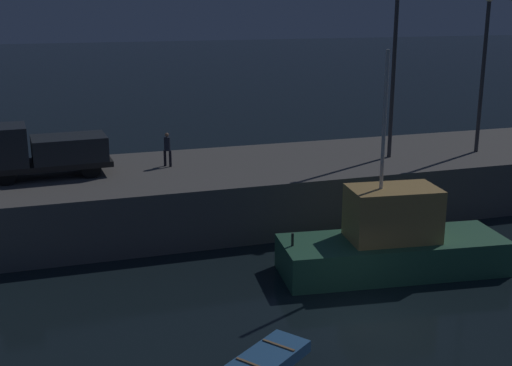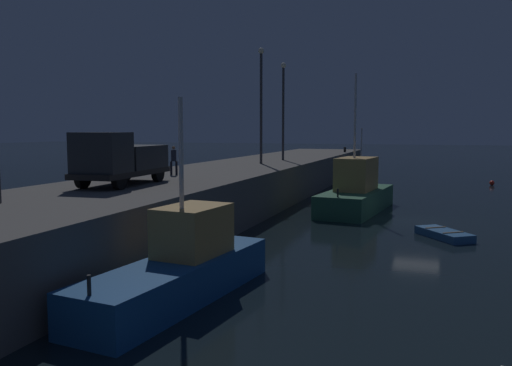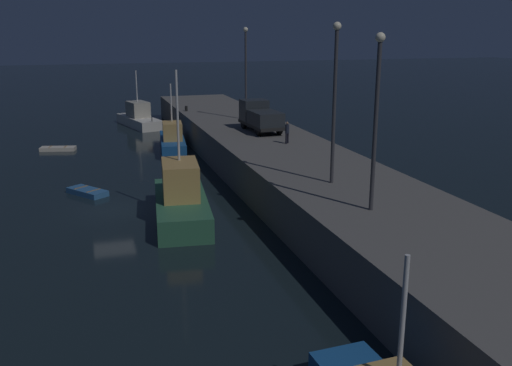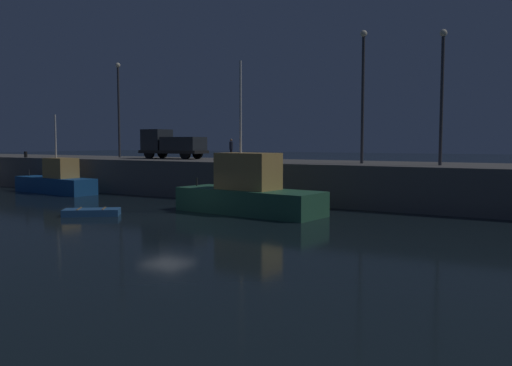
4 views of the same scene
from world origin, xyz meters
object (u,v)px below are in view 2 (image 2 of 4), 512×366
object	(u,v)px
fishing_trawler_red	(356,193)
utility_truck	(120,159)
fishing_boat_blue	(182,268)
rowboat_white_mid	(444,234)
lamp_post_east	(261,97)
dockworker	(174,159)
fishing_boat_orange	(361,175)
mooring_buoy_near	(492,183)
lamp_post_central	(283,104)
bollard_west	(345,150)

from	to	relation	value
fishing_trawler_red	utility_truck	distance (m)	15.81
fishing_trawler_red	fishing_boat_blue	bearing A→B (deg)	172.47
rowboat_white_mid	lamp_post_east	distance (m)	18.52
dockworker	fishing_boat_orange	bearing A→B (deg)	-13.99
dockworker	fishing_boat_blue	bearing A→B (deg)	-151.22
mooring_buoy_near	fishing_boat_orange	bearing A→B (deg)	89.50
fishing_boat_orange	dockworker	size ratio (longest dim) A/B	4.37
utility_truck	mooring_buoy_near	bearing A→B (deg)	-29.68
dockworker	fishing_trawler_red	bearing A→B (deg)	-52.39
mooring_buoy_near	lamp_post_east	world-z (taller)	lamp_post_east
fishing_boat_blue	utility_truck	bearing A→B (deg)	44.82
utility_truck	rowboat_white_mid	bearing A→B (deg)	-67.65
fishing_trawler_red	rowboat_white_mid	size ratio (longest dim) A/B	2.86
fishing_trawler_red	fishing_boat_blue	xyz separation A→B (m)	(-19.19, 2.54, -0.24)
fishing_trawler_red	rowboat_white_mid	xyz separation A→B (m)	(-6.96, -5.23, -1.00)
fishing_boat_orange	utility_truck	size ratio (longest dim) A/B	1.25
fishing_boat_blue	fishing_boat_orange	xyz separation A→B (m)	(39.27, -0.11, -0.33)
rowboat_white_mid	lamp_post_east	size ratio (longest dim) A/B	0.37
fishing_boat_orange	dockworker	distance (m)	28.14
lamp_post_central	utility_truck	bearing A→B (deg)	176.16
lamp_post_east	utility_truck	world-z (taller)	lamp_post_east
mooring_buoy_near	bollard_west	bearing A→B (deg)	67.33
dockworker	bollard_west	size ratio (longest dim) A/B	2.88
lamp_post_east	bollard_west	size ratio (longest dim) A/B	15.09
mooring_buoy_near	lamp_post_east	distance (m)	24.80
fishing_trawler_red	lamp_post_east	distance (m)	10.81
fishing_boat_blue	lamp_post_central	distance (m)	29.31
dockworker	bollard_west	xyz separation A→B (m)	(33.25, -4.08, -0.65)
lamp_post_central	dockworker	xyz separation A→B (m)	(-16.06, 1.74, -3.77)
rowboat_white_mid	fishing_trawler_red	bearing A→B (deg)	36.89
fishing_boat_blue	utility_truck	size ratio (longest dim) A/B	1.46
fishing_boat_blue	fishing_boat_orange	distance (m)	39.27
lamp_post_east	lamp_post_central	bearing A→B (deg)	-3.12
fishing_trawler_red	utility_truck	world-z (taller)	fishing_trawler_red
fishing_trawler_red	mooring_buoy_near	distance (m)	22.24
bollard_west	fishing_boat_blue	bearing A→B (deg)	-176.76
fishing_boat_blue	dockworker	distance (m)	14.07
fishing_trawler_red	fishing_boat_blue	world-z (taller)	fishing_trawler_red
lamp_post_east	dockworker	world-z (taller)	lamp_post_east
fishing_boat_orange	rowboat_white_mid	distance (m)	28.11
fishing_boat_blue	mooring_buoy_near	xyz separation A→B (m)	(39.16, -12.29, -0.72)
mooring_buoy_near	dockworker	bearing A→B (deg)	145.00
utility_truck	fishing_boat_blue	bearing A→B (deg)	-135.18
lamp_post_central	utility_truck	size ratio (longest dim) A/B	1.41
fishing_boat_blue	lamp_post_east	xyz separation A→B (m)	(23.19, 5.19, 6.66)
lamp_post_central	fishing_boat_blue	bearing A→B (deg)	-170.11
mooring_buoy_near	utility_truck	xyz separation A→B (m)	(-32.75, 18.66, 3.63)
rowboat_white_mid	dockworker	size ratio (longest dim) A/B	1.94
utility_truck	bollard_west	size ratio (longest dim) A/B	10.06
lamp_post_central	lamp_post_east	bearing A→B (deg)	176.88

